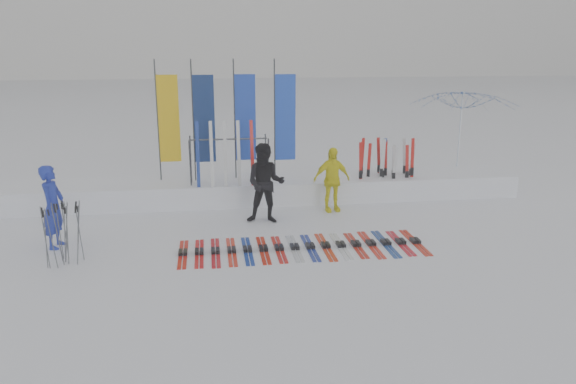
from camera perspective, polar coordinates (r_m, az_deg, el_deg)
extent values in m
plane|color=white|center=(11.21, 0.15, -7.08)|extent=(120.00, 120.00, 0.00)
cube|color=white|center=(15.46, -2.32, 0.29)|extent=(14.00, 1.60, 0.60)
imported|color=#1B2CA0|center=(12.70, -22.76, -1.40)|extent=(0.52, 0.70, 1.77)
imported|color=black|center=(13.35, -2.30, 0.87)|extent=(1.07, 0.91, 1.92)
imported|color=#F6EE10|center=(14.33, 4.45, 1.27)|extent=(1.02, 0.55, 1.66)
imported|color=white|center=(18.21, 17.18, 5.59)|extent=(3.41, 3.47, 2.91)
cube|color=#B8120E|center=(11.75, -10.62, -6.10)|extent=(0.17, 1.61, 0.07)
cube|color=red|center=(11.74, -9.00, -6.04)|extent=(0.17, 1.62, 0.07)
cube|color=#B30E13|center=(11.74, -7.38, -5.98)|extent=(0.17, 1.69, 0.07)
cube|color=red|center=(11.74, -5.75, -5.92)|extent=(0.17, 1.65, 0.07)
cube|color=navy|center=(11.76, -4.13, -5.85)|extent=(0.17, 1.65, 0.07)
cube|color=red|center=(11.78, -2.52, -5.78)|extent=(0.17, 1.63, 0.07)
cube|color=red|center=(11.82, -0.92, -5.71)|extent=(0.17, 1.59, 0.07)
cube|color=#ADB0B4|center=(11.86, 0.68, -5.63)|extent=(0.17, 1.60, 0.07)
cube|color=navy|center=(11.91, 2.26, -5.54)|extent=(0.17, 1.61, 0.07)
cube|color=red|center=(11.97, 3.83, -5.46)|extent=(0.17, 1.68, 0.07)
cube|color=silver|center=(12.05, 5.37, -5.37)|extent=(0.17, 1.63, 0.07)
cube|color=#AD1B0D|center=(12.12, 6.90, -5.28)|extent=(0.17, 1.56, 0.07)
cube|color=red|center=(12.21, 8.41, -5.18)|extent=(0.17, 1.69, 0.07)
cube|color=navy|center=(12.31, 9.89, -5.08)|extent=(0.17, 1.70, 0.07)
cube|color=#B80E1B|center=(12.41, 11.35, -4.98)|extent=(0.17, 1.56, 0.07)
cube|color=red|center=(12.52, 12.79, -4.88)|extent=(0.17, 1.64, 0.07)
cylinder|color=#595B60|center=(11.70, -23.40, -4.41)|extent=(0.04, 0.09, 1.14)
cylinder|color=#595B60|center=(11.86, -21.58, -3.81)|extent=(0.13, 0.12, 1.20)
cylinder|color=#595B60|center=(11.81, -21.74, -3.82)|extent=(0.10, 0.03, 1.24)
cylinder|color=#595B60|center=(11.90, -22.41, -3.81)|extent=(0.13, 0.06, 1.21)
cylinder|color=#595B60|center=(11.60, -22.91, -4.38)|extent=(0.15, 0.06, 1.19)
cylinder|color=#595B60|center=(11.97, -22.18, -3.74)|extent=(0.03, 0.13, 1.18)
cylinder|color=#595B60|center=(11.59, -23.44, -4.30)|extent=(0.06, 0.06, 1.25)
cylinder|color=#595B60|center=(11.84, -20.41, -3.90)|extent=(0.09, 0.02, 1.14)
cylinder|color=#595B60|center=(11.73, -21.50, -4.11)|extent=(0.05, 0.11, 1.16)
cylinder|color=#595B60|center=(11.83, -20.51, -3.67)|extent=(0.16, 0.03, 1.23)
cylinder|color=#595B60|center=(11.65, -20.56, -4.11)|extent=(0.12, 0.12, 1.17)
cylinder|color=#595B60|center=(11.94, -21.72, -3.59)|extent=(0.03, 0.12, 1.25)
cylinder|color=#595B60|center=(11.68, -22.35, -4.14)|extent=(0.13, 0.07, 1.22)
cylinder|color=#383A3F|center=(15.33, -13.09, 7.04)|extent=(0.04, 0.04, 3.20)
cube|color=#E5B60C|center=(15.30, -12.01, 7.27)|extent=(0.55, 0.03, 2.30)
cylinder|color=#383A3F|center=(15.11, -9.61, 7.11)|extent=(0.04, 0.04, 3.20)
cube|color=navy|center=(15.10, -8.51, 7.34)|extent=(0.55, 0.03, 2.30)
cylinder|color=#383A3F|center=(15.24, -5.44, 7.31)|extent=(0.04, 0.04, 3.20)
cube|color=#183BB5|center=(15.25, -4.34, 7.53)|extent=(0.55, 0.03, 2.30)
cylinder|color=#383A3F|center=(15.18, -1.37, 7.35)|extent=(0.04, 0.04, 3.20)
cube|color=blue|center=(15.21, -0.27, 7.56)|extent=(0.55, 0.03, 2.30)
cylinder|color=#383A3F|center=(14.55, -9.91, 2.90)|extent=(0.04, 0.30, 1.23)
cylinder|color=#383A3F|center=(15.04, -9.86, 3.29)|extent=(0.04, 0.30, 1.23)
cylinder|color=#383A3F|center=(14.62, -2.04, 3.17)|extent=(0.04, 0.30, 1.23)
cylinder|color=#383A3F|center=(15.11, -2.25, 3.55)|extent=(0.04, 0.30, 1.23)
cylinder|color=#383A3F|center=(14.69, -6.07, 5.36)|extent=(2.00, 0.04, 0.04)
cube|color=red|center=(15.87, 7.46, 2.52)|extent=(0.09, 0.03, 1.66)
cube|color=silver|center=(16.10, 12.36, 2.20)|extent=(0.09, 0.04, 1.50)
cube|color=red|center=(15.83, 9.57, 2.18)|extent=(0.09, 0.04, 1.53)
cube|color=silver|center=(15.62, 10.68, 1.81)|extent=(0.09, 0.03, 1.45)
cube|color=silver|center=(15.98, 10.67, 2.13)|extent=(0.09, 0.03, 1.47)
cube|color=red|center=(16.17, 9.22, 2.65)|extent=(0.09, 0.04, 1.63)
cube|color=silver|center=(16.22, 11.76, 2.54)|extent=(0.09, 0.03, 1.62)
cube|color=silver|center=(15.59, 9.45, 2.27)|extent=(0.09, 0.02, 1.68)
cube|color=red|center=(15.39, 7.40, 2.09)|extent=(0.09, 0.03, 1.63)
cube|color=red|center=(15.80, 12.00, 1.99)|extent=(0.09, 0.03, 1.51)
cube|color=red|center=(15.85, 12.49, 2.36)|extent=(0.09, 0.03, 1.70)
cube|color=red|center=(16.10, 9.82, 2.45)|extent=(0.09, 0.04, 1.57)
cube|color=navy|center=(16.07, 9.77, 2.52)|extent=(0.09, 0.03, 1.62)
cube|color=red|center=(15.75, 8.16, 2.18)|extent=(0.09, 0.04, 1.54)
cube|color=silver|center=(15.72, 9.57, 2.05)|extent=(0.09, 0.03, 1.51)
cube|color=red|center=(15.95, 9.88, 2.29)|extent=(0.09, 0.05, 1.55)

